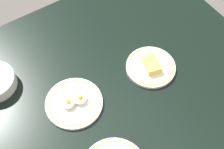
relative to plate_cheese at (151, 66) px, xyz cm
name	(u,v)px	position (x,y,z in cm)	size (l,w,h in cm)	color
dining_table	(112,80)	(15.42, -4.88, -3.14)	(120.58, 99.58, 4.00)	black
plate_cheese	(151,66)	(0.00, 0.00, 0.00)	(19.90, 19.90, 4.22)	white
plate_eggs	(74,103)	(33.73, -2.77, -0.09)	(21.50, 21.50, 4.72)	white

